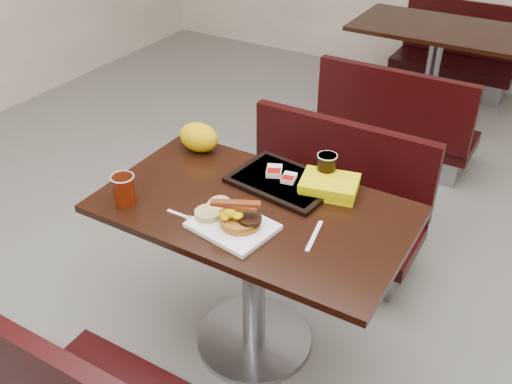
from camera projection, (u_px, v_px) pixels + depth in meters
The scene contains 24 objects.
floor at pixel (254, 341), 2.64m from camera, with size 6.00×7.00×0.01m, color gray.
table_near at pixel (254, 279), 2.43m from camera, with size 1.20×0.70×0.75m, color black, non-canonical shape.
bench_near_n at pixel (324, 202), 2.94m from camera, with size 1.00×0.46×0.72m, color black, non-canonical shape.
table_far at pixel (431, 76), 4.30m from camera, with size 1.20×0.70×0.75m, color black, non-canonical shape.
bench_far_s at pixel (401, 113), 3.81m from camera, with size 1.00×0.46×0.72m, color black, non-canonical shape.
bench_far_n at pixel (455, 51), 4.81m from camera, with size 1.00×0.46×0.72m, color black, non-canonical shape.
platter at pixel (233, 226), 2.10m from camera, with size 0.29×0.23×0.02m, color white.
pancake_stack at pixel (241, 221), 2.09m from camera, with size 0.15×0.15×0.03m, color #A9671C.
sausage_patty at pixel (250, 219), 2.06m from camera, with size 0.09×0.09×0.01m, color black.
scrambled_eggs at pixel (230, 213), 2.06m from camera, with size 0.10×0.08×0.05m, color yellow.
bacon_strips at pixel (234, 205), 2.05m from camera, with size 0.17×0.07×0.01m, color #400D04, non-canonical shape.
muffin_bottom at pixel (208, 214), 2.13m from camera, with size 0.10×0.10×0.02m, color tan.
muffin_top at pixel (219, 207), 2.15m from camera, with size 0.10×0.10×0.02m, color tan.
coffee_cup_near at pixel (124, 190), 2.21m from camera, with size 0.08×0.08×0.12m, color maroon.
fork at pixel (178, 214), 2.18m from camera, with size 0.13×0.02×0.00m, color white, non-canonical shape.
knife at pixel (314, 236), 2.06m from camera, with size 0.19×0.02×0.00m, color white.
condiment_syrup at pixel (247, 210), 2.20m from camera, with size 0.04×0.03×0.01m, color #AE1F07.
condiment_ketchup at pixel (254, 190), 2.31m from camera, with size 0.04×0.03×0.01m, color #8C0504.
tray at pixel (284, 181), 2.36m from camera, with size 0.41×0.29×0.02m, color black.
hashbrown_sleeve_left at pixel (274, 171), 2.38m from camera, with size 0.06×0.08×0.02m, color silver.
hashbrown_sleeve_right at pixel (289, 178), 2.34m from camera, with size 0.05×0.07×0.02m, color silver.
coffee_cup_far at pixel (327, 167), 2.33m from camera, with size 0.08×0.08×0.11m, color black.
clamshell at pixel (329, 186), 2.29m from camera, with size 0.22×0.17×0.06m, color #D6D003.
paper_bag at pixel (199, 137), 2.56m from camera, with size 0.19×0.14×0.13m, color yellow.
Camera 1 is at (0.94, -1.57, 2.02)m, focal length 40.46 mm.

